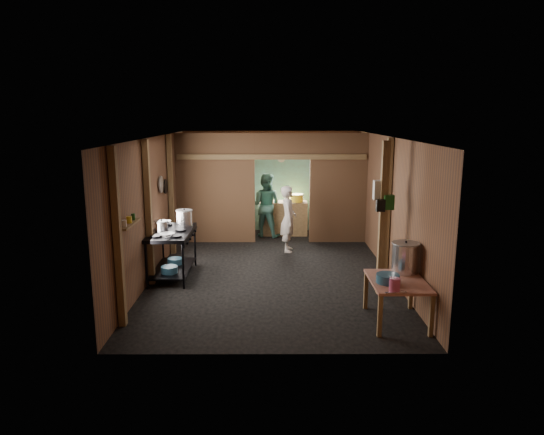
{
  "coord_description": "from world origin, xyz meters",
  "views": [
    {
      "loc": [
        -0.03,
        -9.3,
        3.01
      ],
      "look_at": [
        0.0,
        -0.2,
        1.1
      ],
      "focal_mm": 32.42,
      "sensor_mm": 36.0,
      "label": 1
    }
  ],
  "objects_px": {
    "gas_range": "(172,254)",
    "yellow_tub": "(296,198)",
    "stock_pot": "(405,258)",
    "stove_pot_large": "(185,218)",
    "prep_table": "(397,301)",
    "pink_bucket": "(395,285)",
    "cook": "(288,219)"
  },
  "relations": [
    {
      "from": "stove_pot_large",
      "to": "cook",
      "type": "distance_m",
      "value": 2.46
    },
    {
      "from": "prep_table",
      "to": "yellow_tub",
      "type": "relative_size",
      "value": 3.15
    },
    {
      "from": "stock_pot",
      "to": "pink_bucket",
      "type": "xyz_separation_m",
      "value": [
        -0.36,
        -0.81,
        -0.13
      ]
    },
    {
      "from": "stove_pot_large",
      "to": "yellow_tub",
      "type": "relative_size",
      "value": 0.95
    },
    {
      "from": "stock_pot",
      "to": "stove_pot_large",
      "type": "bearing_deg",
      "value": 149.47
    },
    {
      "from": "stove_pot_large",
      "to": "gas_range",
      "type": "bearing_deg",
      "value": -109.58
    },
    {
      "from": "stock_pot",
      "to": "cook",
      "type": "height_order",
      "value": "cook"
    },
    {
      "from": "gas_range",
      "to": "pink_bucket",
      "type": "distance_m",
      "value": 4.37
    },
    {
      "from": "prep_table",
      "to": "cook",
      "type": "height_order",
      "value": "cook"
    },
    {
      "from": "yellow_tub",
      "to": "cook",
      "type": "relative_size",
      "value": 0.23
    },
    {
      "from": "prep_table",
      "to": "pink_bucket",
      "type": "height_order",
      "value": "pink_bucket"
    },
    {
      "from": "prep_table",
      "to": "cook",
      "type": "distance_m",
      "value": 4.15
    },
    {
      "from": "gas_range",
      "to": "stove_pot_large",
      "type": "height_order",
      "value": "stove_pot_large"
    },
    {
      "from": "gas_range",
      "to": "yellow_tub",
      "type": "bearing_deg",
      "value": 53.14
    },
    {
      "from": "pink_bucket",
      "to": "stove_pot_large",
      "type": "bearing_deg",
      "value": 138.26
    },
    {
      "from": "cook",
      "to": "pink_bucket",
      "type": "bearing_deg",
      "value": -162.16
    },
    {
      "from": "stock_pot",
      "to": "cook",
      "type": "relative_size",
      "value": 0.33
    },
    {
      "from": "pink_bucket",
      "to": "stock_pot",
      "type": "bearing_deg",
      "value": 66.35
    },
    {
      "from": "prep_table",
      "to": "stove_pot_large",
      "type": "xyz_separation_m",
      "value": [
        -3.54,
        2.57,
        0.71
      ]
    },
    {
      "from": "yellow_tub",
      "to": "cook",
      "type": "distance_m",
      "value": 1.62
    },
    {
      "from": "stove_pot_large",
      "to": "pink_bucket",
      "type": "relative_size",
      "value": 1.8
    },
    {
      "from": "prep_table",
      "to": "pink_bucket",
      "type": "xyz_separation_m",
      "value": [
        -0.16,
        -0.44,
        0.41
      ]
    },
    {
      "from": "gas_range",
      "to": "stock_pot",
      "type": "distance_m",
      "value": 4.29
    },
    {
      "from": "stove_pot_large",
      "to": "pink_bucket",
      "type": "xyz_separation_m",
      "value": [
        3.38,
        -3.01,
        -0.3
      ]
    },
    {
      "from": "gas_range",
      "to": "cook",
      "type": "height_order",
      "value": "cook"
    },
    {
      "from": "yellow_tub",
      "to": "pink_bucket",
      "type": "bearing_deg",
      "value": -79.97
    },
    {
      "from": "prep_table",
      "to": "yellow_tub",
      "type": "xyz_separation_m",
      "value": [
        -1.2,
        5.44,
        0.62
      ]
    },
    {
      "from": "prep_table",
      "to": "stock_pot",
      "type": "xyz_separation_m",
      "value": [
        0.2,
        0.37,
        0.55
      ]
    },
    {
      "from": "prep_table",
      "to": "yellow_tub",
      "type": "bearing_deg",
      "value": 102.46
    },
    {
      "from": "stove_pot_large",
      "to": "yellow_tub",
      "type": "bearing_deg",
      "value": 50.81
    },
    {
      "from": "stock_pot",
      "to": "yellow_tub",
      "type": "height_order",
      "value": "stock_pot"
    },
    {
      "from": "gas_range",
      "to": "pink_bucket",
      "type": "relative_size",
      "value": 8.27
    }
  ]
}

